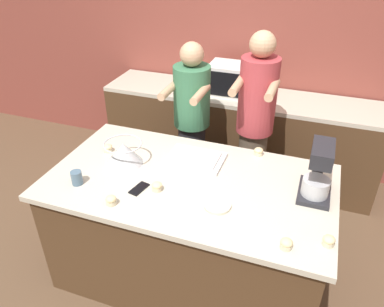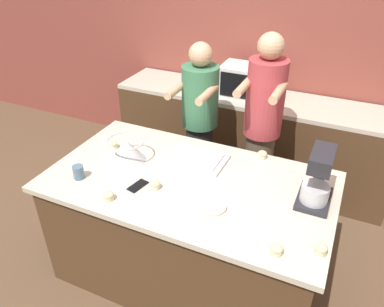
# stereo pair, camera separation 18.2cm
# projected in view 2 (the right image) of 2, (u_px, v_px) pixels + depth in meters

# --- Properties ---
(ground_plane) EXTENTS (16.00, 16.00, 0.00)m
(ground_plane) POSITION_uv_depth(u_px,v_px,m) (189.00, 270.00, 3.03)
(ground_plane) COLOR brown
(back_wall) EXTENTS (10.00, 0.06, 2.70)m
(back_wall) POSITION_uv_depth(u_px,v_px,m) (267.00, 45.00, 3.76)
(back_wall) COLOR brown
(back_wall) RESTS_ON ground_plane
(island_counter) EXTENTS (1.95, 1.08, 0.90)m
(island_counter) POSITION_uv_depth(u_px,v_px,m) (189.00, 228.00, 2.79)
(island_counter) COLOR #4C331E
(island_counter) RESTS_ON ground_plane
(back_counter) EXTENTS (2.80, 0.60, 0.94)m
(back_counter) POSITION_uv_depth(u_px,v_px,m) (249.00, 137.00, 3.95)
(back_counter) COLOR #4C331E
(back_counter) RESTS_ON ground_plane
(person_left) EXTENTS (0.33, 0.50, 1.60)m
(person_left) POSITION_uv_depth(u_px,v_px,m) (200.00, 127.00, 3.33)
(person_left) COLOR #232328
(person_left) RESTS_ON ground_plane
(person_right) EXTENTS (0.32, 0.49, 1.74)m
(person_right) POSITION_uv_depth(u_px,v_px,m) (261.00, 132.00, 3.09)
(person_right) COLOR brown
(person_right) RESTS_ON ground_plane
(stand_mixer) EXTENTS (0.20, 0.30, 0.37)m
(stand_mixer) POSITION_uv_depth(u_px,v_px,m) (318.00, 180.00, 2.28)
(stand_mixer) COLOR #232328
(stand_mixer) RESTS_ON island_counter
(mixing_bowl) EXTENTS (0.28, 0.28, 0.17)m
(mixing_bowl) POSITION_uv_depth(u_px,v_px,m) (127.00, 150.00, 2.72)
(mixing_bowl) COLOR #BCBCC1
(mixing_bowl) RESTS_ON island_counter
(baking_tray) EXTENTS (0.41, 0.30, 0.04)m
(baking_tray) POSITION_uv_depth(u_px,v_px,m) (198.00, 159.00, 2.75)
(baking_tray) COLOR silver
(baking_tray) RESTS_ON island_counter
(microwave_oven) EXTENTS (0.52, 0.34, 0.30)m
(microwave_oven) POSITION_uv_depth(u_px,v_px,m) (248.00, 81.00, 3.65)
(microwave_oven) COLOR silver
(microwave_oven) RESTS_ON back_counter
(cell_phone) EXTENTS (0.10, 0.16, 0.01)m
(cell_phone) POSITION_uv_depth(u_px,v_px,m) (138.00, 186.00, 2.49)
(cell_phone) COLOR black
(cell_phone) RESTS_ON island_counter
(drinking_glass) EXTENTS (0.08, 0.08, 0.10)m
(drinking_glass) POSITION_uv_depth(u_px,v_px,m) (79.00, 172.00, 2.55)
(drinking_glass) COLOR slate
(drinking_glass) RESTS_ON island_counter
(small_plate) EXTENTS (0.17, 0.17, 0.02)m
(small_plate) POSITION_uv_depth(u_px,v_px,m) (213.00, 207.00, 2.30)
(small_plate) COLOR beige
(small_plate) RESTS_ON island_counter
(cupcake_0) EXTENTS (0.07, 0.07, 0.06)m
(cupcake_0) POSITION_uv_depth(u_px,v_px,m) (321.00, 249.00, 1.97)
(cupcake_0) COLOR beige
(cupcake_0) RESTS_ON island_counter
(cupcake_1) EXTENTS (0.07, 0.07, 0.06)m
(cupcake_1) POSITION_uv_depth(u_px,v_px,m) (108.00, 196.00, 2.36)
(cupcake_1) COLOR beige
(cupcake_1) RESTS_ON island_counter
(cupcake_2) EXTENTS (0.07, 0.07, 0.06)m
(cupcake_2) POSITION_uv_depth(u_px,v_px,m) (262.00, 155.00, 2.78)
(cupcake_2) COLOR beige
(cupcake_2) RESTS_ON island_counter
(cupcake_3) EXTENTS (0.07, 0.07, 0.06)m
(cupcake_3) POSITION_uv_depth(u_px,v_px,m) (155.00, 185.00, 2.46)
(cupcake_3) COLOR beige
(cupcake_3) RESTS_ON island_counter
(cupcake_4) EXTENTS (0.07, 0.07, 0.06)m
(cupcake_4) POSITION_uv_depth(u_px,v_px,m) (277.00, 250.00, 1.97)
(cupcake_4) COLOR beige
(cupcake_4) RESTS_ON island_counter
(cupcake_5) EXTENTS (0.07, 0.07, 0.06)m
(cupcake_5) POSITION_uv_depth(u_px,v_px,m) (113.00, 145.00, 2.90)
(cupcake_5) COLOR beige
(cupcake_5) RESTS_ON island_counter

